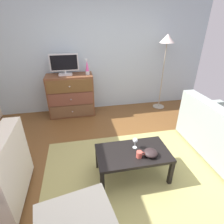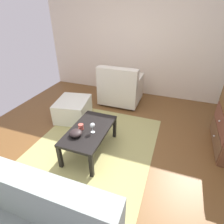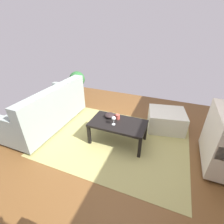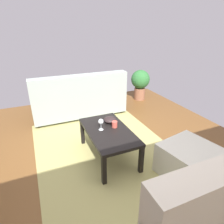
{
  "view_description": "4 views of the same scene",
  "coord_description": "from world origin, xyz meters",
  "px_view_note": "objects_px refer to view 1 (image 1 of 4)",
  "views": [
    {
      "loc": [
        -0.5,
        -1.95,
        1.97
      ],
      "look_at": [
        -0.09,
        0.1,
        0.88
      ],
      "focal_mm": 28.31,
      "sensor_mm": 36.0,
      "label": 1
    },
    {
      "loc": [
        2.08,
        0.87,
        2.01
      ],
      "look_at": [
        0.01,
        0.11,
        0.7
      ],
      "focal_mm": 29.1,
      "sensor_mm": 36.0,
      "label": 2
    },
    {
      "loc": [
        -0.61,
        1.98,
        1.94
      ],
      "look_at": [
        0.13,
        0.11,
        0.79
      ],
      "focal_mm": 25.52,
      "sensor_mm": 36.0,
      "label": 3
    },
    {
      "loc": [
        -1.92,
        0.63,
        1.68
      ],
      "look_at": [
        0.12,
        -0.25,
        0.68
      ],
      "focal_mm": 30.98,
      "sensor_mm": 36.0,
      "label": 4
    }
  ],
  "objects_px": {
    "bowl_decorative": "(151,153)",
    "coffee_table": "(133,155)",
    "dresser": "(71,95)",
    "wine_glass": "(135,141)",
    "lava_lamp": "(87,68)",
    "standing_lamp": "(166,46)",
    "tv": "(64,64)",
    "mug": "(139,154)"
  },
  "relations": [
    {
      "from": "mug",
      "to": "bowl_decorative",
      "type": "height_order",
      "value": "mug"
    },
    {
      "from": "standing_lamp",
      "to": "mug",
      "type": "bearing_deg",
      "value": -120.99
    },
    {
      "from": "coffee_table",
      "to": "wine_glass",
      "type": "relative_size",
      "value": 6.19
    },
    {
      "from": "coffee_table",
      "to": "standing_lamp",
      "type": "height_order",
      "value": "standing_lamp"
    },
    {
      "from": "wine_glass",
      "to": "mug",
      "type": "xyz_separation_m",
      "value": [
        -0.0,
        -0.19,
        -0.07
      ]
    },
    {
      "from": "lava_lamp",
      "to": "mug",
      "type": "height_order",
      "value": "lava_lamp"
    },
    {
      "from": "bowl_decorative",
      "to": "coffee_table",
      "type": "bearing_deg",
      "value": 151.83
    },
    {
      "from": "dresser",
      "to": "tv",
      "type": "distance_m",
      "value": 0.7
    },
    {
      "from": "lava_lamp",
      "to": "mug",
      "type": "relative_size",
      "value": 2.89
    },
    {
      "from": "tv",
      "to": "mug",
      "type": "height_order",
      "value": "tv"
    },
    {
      "from": "tv",
      "to": "bowl_decorative",
      "type": "bearing_deg",
      "value": -63.78
    },
    {
      "from": "wine_glass",
      "to": "bowl_decorative",
      "type": "bearing_deg",
      "value": -51.89
    },
    {
      "from": "dresser",
      "to": "mug",
      "type": "height_order",
      "value": "dresser"
    },
    {
      "from": "dresser",
      "to": "wine_glass",
      "type": "height_order",
      "value": "dresser"
    },
    {
      "from": "coffee_table",
      "to": "mug",
      "type": "xyz_separation_m",
      "value": [
        0.05,
        -0.11,
        0.09
      ]
    },
    {
      "from": "tv",
      "to": "lava_lamp",
      "type": "height_order",
      "value": "tv"
    },
    {
      "from": "standing_lamp",
      "to": "wine_glass",
      "type": "bearing_deg",
      "value": -123.42
    },
    {
      "from": "tv",
      "to": "mug",
      "type": "xyz_separation_m",
      "value": [
        0.93,
        -2.2,
        -0.7
      ]
    },
    {
      "from": "standing_lamp",
      "to": "bowl_decorative",
      "type": "bearing_deg",
      "value": -117.91
    },
    {
      "from": "coffee_table",
      "to": "dresser",
      "type": "bearing_deg",
      "value": 111.52
    },
    {
      "from": "wine_glass",
      "to": "standing_lamp",
      "type": "bearing_deg",
      "value": 56.58
    },
    {
      "from": "lava_lamp",
      "to": "mug",
      "type": "distance_m",
      "value": 2.27
    },
    {
      "from": "tv",
      "to": "wine_glass",
      "type": "xyz_separation_m",
      "value": [
        0.93,
        -2.01,
        -0.63
      ]
    },
    {
      "from": "dresser",
      "to": "standing_lamp",
      "type": "height_order",
      "value": "standing_lamp"
    },
    {
      "from": "tv",
      "to": "standing_lamp",
      "type": "distance_m",
      "value": 2.24
    },
    {
      "from": "standing_lamp",
      "to": "lava_lamp",
      "type": "bearing_deg",
      "value": 179.84
    },
    {
      "from": "mug",
      "to": "standing_lamp",
      "type": "bearing_deg",
      "value": 59.01
    },
    {
      "from": "tv",
      "to": "wine_glass",
      "type": "height_order",
      "value": "tv"
    },
    {
      "from": "lava_lamp",
      "to": "coffee_table",
      "type": "height_order",
      "value": "lava_lamp"
    },
    {
      "from": "dresser",
      "to": "coffee_table",
      "type": "height_order",
      "value": "dresser"
    },
    {
      "from": "coffee_table",
      "to": "tv",
      "type": "bearing_deg",
      "value": 112.87
    },
    {
      "from": "dresser",
      "to": "mug",
      "type": "xyz_separation_m",
      "value": [
        0.87,
        -2.18,
        -0.01
      ]
    },
    {
      "from": "bowl_decorative",
      "to": "standing_lamp",
      "type": "height_order",
      "value": "standing_lamp"
    },
    {
      "from": "lava_lamp",
      "to": "coffee_table",
      "type": "relative_size",
      "value": 0.34
    },
    {
      "from": "tv",
      "to": "coffee_table",
      "type": "relative_size",
      "value": 0.61
    },
    {
      "from": "lava_lamp",
      "to": "standing_lamp",
      "type": "relative_size",
      "value": 0.19
    },
    {
      "from": "tv",
      "to": "bowl_decorative",
      "type": "relative_size",
      "value": 3.25
    },
    {
      "from": "dresser",
      "to": "bowl_decorative",
      "type": "distance_m",
      "value": 2.4
    },
    {
      "from": "tv",
      "to": "lava_lamp",
      "type": "xyz_separation_m",
      "value": [
        0.46,
        -0.07,
        -0.08
      ]
    },
    {
      "from": "dresser",
      "to": "mug",
      "type": "bearing_deg",
      "value": -68.35
    },
    {
      "from": "mug",
      "to": "wine_glass",
      "type": "bearing_deg",
      "value": 89.45
    },
    {
      "from": "dresser",
      "to": "bowl_decorative",
      "type": "bearing_deg",
      "value": -64.96
    }
  ]
}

